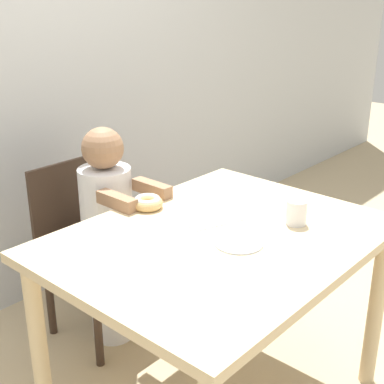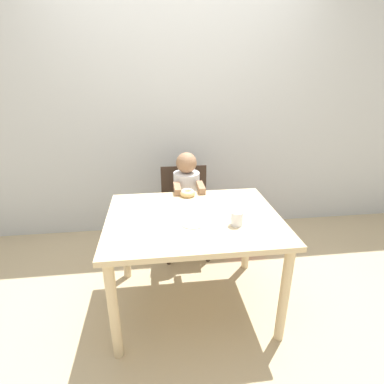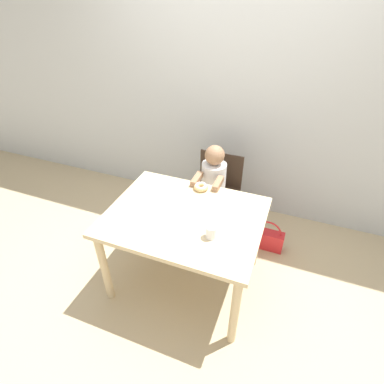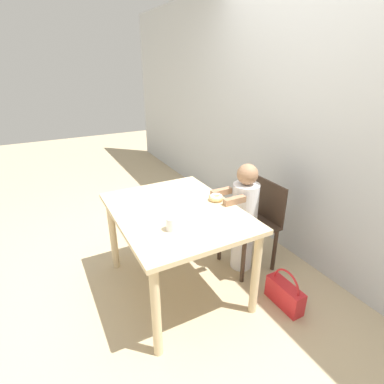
# 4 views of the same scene
# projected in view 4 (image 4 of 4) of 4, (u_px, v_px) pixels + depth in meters

# --- Properties ---
(ground_plane) EXTENTS (12.00, 12.00, 0.00)m
(ground_plane) POSITION_uv_depth(u_px,v_px,m) (178.00, 286.00, 2.52)
(ground_plane) COLOR tan
(wall_back) EXTENTS (8.00, 0.05, 2.50)m
(wall_back) POSITION_uv_depth(u_px,v_px,m) (305.00, 124.00, 2.55)
(wall_back) COLOR silver
(wall_back) RESTS_ON ground_plane
(dining_table) EXTENTS (1.14, 0.88, 0.72)m
(dining_table) POSITION_uv_depth(u_px,v_px,m) (176.00, 221.00, 2.27)
(dining_table) COLOR beige
(dining_table) RESTS_ON ground_plane
(chair) EXTENTS (0.42, 0.41, 0.80)m
(chair) POSITION_uv_depth(u_px,v_px,m) (253.00, 222.00, 2.65)
(chair) COLOR #38281E
(chair) RESTS_ON ground_plane
(child_figure) EXTENTS (0.24, 0.39, 0.99)m
(child_figure) POSITION_uv_depth(u_px,v_px,m) (244.00, 217.00, 2.57)
(child_figure) COLOR white
(child_figure) RESTS_ON ground_plane
(donut) EXTENTS (0.12, 0.12, 0.05)m
(donut) POSITION_uv_depth(u_px,v_px,m) (216.00, 197.00, 2.38)
(donut) COLOR #DBB270
(donut) RESTS_ON dining_table
(napkin) EXTENTS (0.26, 0.26, 0.00)m
(napkin) POSITION_uv_depth(u_px,v_px,m) (198.00, 210.00, 2.22)
(napkin) COLOR white
(napkin) RESTS_ON dining_table
(handbag) EXTENTS (0.32, 0.11, 0.32)m
(handbag) POSITION_uv_depth(u_px,v_px,m) (285.00, 294.00, 2.29)
(handbag) COLOR red
(handbag) RESTS_ON ground_plane
(cup) EXTENTS (0.07, 0.07, 0.09)m
(cup) POSITION_uv_depth(u_px,v_px,m) (172.00, 224.00, 1.95)
(cup) COLOR white
(cup) RESTS_ON dining_table
(plate) EXTENTS (0.16, 0.16, 0.01)m
(plate) POSITION_uv_depth(u_px,v_px,m) (164.00, 211.00, 2.20)
(plate) COLOR silver
(plate) RESTS_ON dining_table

